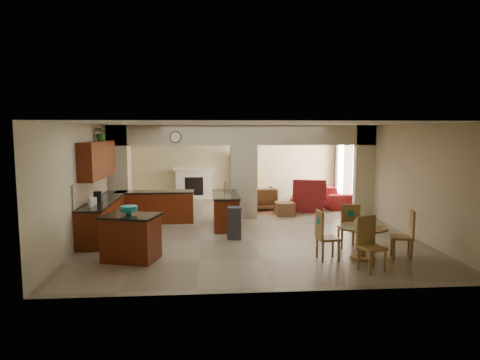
{
  "coord_description": "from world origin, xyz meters",
  "views": [
    {
      "loc": [
        -1.1,
        -11.7,
        2.65
      ],
      "look_at": [
        -0.17,
        0.3,
        1.24
      ],
      "focal_mm": 32.0,
      "sensor_mm": 36.0,
      "label": 1
    }
  ],
  "objects": [
    {
      "name": "window_b",
      "position": [
        3.97,
        4.0,
        1.2
      ],
      "size": [
        0.02,
        0.9,
        1.9
      ],
      "primitive_type": "cube",
      "color": "white",
      "rests_on": "wall_right"
    },
    {
      "name": "rug",
      "position": [
        1.2,
        2.1,
        0.01
      ],
      "size": [
        1.6,
        1.3,
        0.01
      ],
      "primitive_type": "cube",
      "color": "brown",
      "rests_on": "floor"
    },
    {
      "name": "ceiling",
      "position": [
        0.0,
        0.0,
        2.8
      ],
      "size": [
        10.0,
        10.0,
        0.0
      ],
      "primitive_type": "plane",
      "rotation": [
        3.14,
        0.0,
        0.0
      ],
      "color": "white",
      "rests_on": "wall_back"
    },
    {
      "name": "partition_left_pier",
      "position": [
        -3.7,
        1.0,
        1.4
      ],
      "size": [
        0.6,
        0.25,
        2.8
      ],
      "primitive_type": "cube",
      "color": "#C4B790",
      "rests_on": "floor"
    },
    {
      "name": "partition_right_pier",
      "position": [
        3.7,
        1.0,
        1.4
      ],
      "size": [
        0.6,
        0.25,
        2.8
      ],
      "primitive_type": "cube",
      "color": "#C4B790",
      "rests_on": "floor"
    },
    {
      "name": "peninsula",
      "position": [
        -0.6,
        -0.11,
        0.46
      ],
      "size": [
        0.7,
        1.85,
        0.91
      ],
      "color": "#420E07",
      "rests_on": "floor"
    },
    {
      "name": "partition_header",
      "position": [
        0.0,
        1.0,
        2.5
      ],
      "size": [
        8.0,
        0.25,
        0.6
      ],
      "primitive_type": "cube",
      "color": "#C4B790",
      "rests_on": "partition_center_pier"
    },
    {
      "name": "kitchen_island",
      "position": [
        -2.65,
        -3.04,
        0.47
      ],
      "size": [
        1.26,
        1.04,
        0.94
      ],
      "rotation": [
        0.0,
        0.0,
        -0.28
      ],
      "color": "#420E07",
      "rests_on": "floor"
    },
    {
      "name": "wall_left",
      "position": [
        -4.0,
        0.0,
        1.4
      ],
      "size": [
        0.0,
        10.0,
        10.0
      ],
      "primitive_type": "plane",
      "rotation": [
        1.57,
        0.0,
        1.57
      ],
      "color": "#C4B790",
      "rests_on": "floor"
    },
    {
      "name": "fireplace",
      "position": [
        -1.6,
        4.83,
        0.61
      ],
      "size": [
        1.6,
        0.35,
        1.2
      ],
      "color": "silver",
      "rests_on": "floor"
    },
    {
      "name": "chair_north",
      "position": [
        2.07,
        -2.53,
        0.55
      ],
      "size": [
        0.45,
        0.45,
        1.02
      ],
      "rotation": [
        0.0,
        0.0,
        3.07
      ],
      "color": "olive",
      "rests_on": "floor"
    },
    {
      "name": "partition_center_pier",
      "position": [
        0.0,
        1.0,
        1.1
      ],
      "size": [
        0.8,
        0.25,
        2.2
      ],
      "primitive_type": "cube",
      "color": "#C4B790",
      "rests_on": "floor"
    },
    {
      "name": "ottoman",
      "position": [
        1.32,
        1.3,
        0.2
      ],
      "size": [
        0.57,
        0.57,
        0.41
      ],
      "primitive_type": "cube",
      "rotation": [
        0.0,
        0.0,
        0.02
      ],
      "color": "maroon",
      "rests_on": "floor"
    },
    {
      "name": "plant",
      "position": [
        -3.82,
        -0.34,
        2.59
      ],
      "size": [
        0.48,
        0.45,
        0.43
      ],
      "primitive_type": "imported",
      "rotation": [
        0.0,
        0.0,
        0.36
      ],
      "color": "#174412",
      "rests_on": "upper_cabinets"
    },
    {
      "name": "dining_table",
      "position": [
        2.11,
        -3.3,
        0.46
      ],
      "size": [
        0.99,
        0.99,
        0.68
      ],
      "color": "olive",
      "rests_on": "floor"
    },
    {
      "name": "ceiling_fan",
      "position": [
        1.5,
        3.0,
        2.56
      ],
      "size": [
        1.0,
        1.0,
        0.1
      ],
      "primitive_type": "cylinder",
      "color": "white",
      "rests_on": "ceiling"
    },
    {
      "name": "chaise",
      "position": [
        2.19,
        2.04,
        0.21
      ],
      "size": [
        1.25,
        1.11,
        0.42
      ],
      "primitive_type": "cube",
      "rotation": [
        0.0,
        0.0,
        -0.26
      ],
      "color": "maroon",
      "rests_on": "floor"
    },
    {
      "name": "wall_clock",
      "position": [
        -2.0,
        0.85,
        2.45
      ],
      "size": [
        0.34,
        0.03,
        0.34
      ],
      "primitive_type": "cylinder",
      "rotation": [
        1.57,
        0.0,
        0.0
      ],
      "color": "#472517",
      "rests_on": "partition_header"
    },
    {
      "name": "fruit_bowl",
      "position": [
        2.06,
        -3.32,
        0.75
      ],
      "size": [
        0.29,
        0.29,
        0.15
      ],
      "primitive_type": "cylinder",
      "color": "#6EBD28",
      "rests_on": "dining_table"
    },
    {
      "name": "trash_can",
      "position": [
        -0.43,
        -1.49,
        0.36
      ],
      "size": [
        0.39,
        0.35,
        0.73
      ],
      "primitive_type": "cube",
      "rotation": [
        0.0,
        0.0,
        -0.19
      ],
      "color": "#2C2C2F",
      "rests_on": "floor"
    },
    {
      "name": "glazed_door",
      "position": [
        3.97,
        3.15,
        1.05
      ],
      "size": [
        0.02,
        0.7,
        2.1
      ],
      "primitive_type": "cube",
      "color": "white",
      "rests_on": "wall_right"
    },
    {
      "name": "drape_b_right",
      "position": [
        3.93,
        4.6,
        1.2
      ],
      "size": [
        0.1,
        0.28,
        2.3
      ],
      "primitive_type": "cube",
      "color": "#421D1A",
      "rests_on": "wall_right"
    },
    {
      "name": "drape_b_left",
      "position": [
        3.93,
        3.4,
        1.2
      ],
      "size": [
        0.1,
        0.28,
        2.3
      ],
      "primitive_type": "cube",
      "color": "#421D1A",
      "rests_on": "wall_right"
    },
    {
      "name": "shelving_unit",
      "position": [
        0.35,
        4.82,
        0.9
      ],
      "size": [
        1.0,
        0.32,
        1.8
      ],
      "primitive_type": "cube",
      "color": "olive",
      "rests_on": "floor"
    },
    {
      "name": "floor",
      "position": [
        0.0,
        0.0,
        0.0
      ],
      "size": [
        10.0,
        10.0,
        0.0
      ],
      "primitive_type": "plane",
      "color": "#817259",
      "rests_on": "ground"
    },
    {
      "name": "chair_west",
      "position": [
        1.27,
        -3.34,
        0.55
      ],
      "size": [
        0.45,
        0.45,
        1.02
      ],
      "rotation": [
        0.0,
        0.0,
        1.65
      ],
      "color": "olive",
      "rests_on": "floor"
    },
    {
      "name": "wall_back",
      "position": [
        0.0,
        5.0,
        1.4
      ],
      "size": [
        8.0,
        0.0,
        8.0
      ],
      "primitive_type": "plane",
      "rotation": [
        1.57,
        0.0,
        0.0
      ],
      "color": "#C4B790",
      "rests_on": "floor"
    },
    {
      "name": "chair_east",
      "position": [
        2.99,
        -3.38,
        0.55
      ],
      "size": [
        0.52,
        0.52,
        1.02
      ],
      "rotation": [
        0.0,
        0.0,
        4.43
      ],
      "color": "olive",
      "rests_on": "floor"
    },
    {
      "name": "drape_a_left",
      "position": [
        3.93,
        1.7,
        1.2
      ],
      "size": [
        0.1,
        0.28,
        2.3
      ],
      "primitive_type": "cube",
      "color": "#421D1A",
      "rests_on": "wall_right"
    },
    {
      "name": "kitchen_counter",
      "position": [
        -3.26,
        -0.25,
        0.46
      ],
      "size": [
        2.52,
        3.29,
        1.48
      ],
      "color": "#420E07",
      "rests_on": "floor"
    },
    {
      "name": "teal_bowl",
      "position": [
        -2.7,
        -2.97,
        1.03
      ],
      "size": [
        0.36,
        0.36,
        0.17
      ],
      "primitive_type": "cylinder",
      "color": "teal",
      "rests_on": "kitchen_island"
    },
    {
      "name": "drape_a_right",
      "position": [
        3.93,
        2.9,
        1.2
      ],
      "size": [
        0.1,
        0.28,
        2.3
      ],
      "primitive_type": "cube",
      "color": "#421D1A",
      "rests_on": "wall_right"
    },
    {
      "name": "wall_front",
      "position": [
        0.0,
        -5.0,
        1.4
      ],
      "size": [
        8.0,
        0.0,
        8.0
      ],
      "primitive_type": "plane",
      "rotation": [
        -1.57,
        0.0,
        0.0
      ],
      "color": "#C4B790",
      "rests_on": "floor"
    },
    {
      "name": "armchair",
      "position": [
        0.75,
        2.31,
        0.38
      ],
      "size": [
        0.94,
        0.96,
        0.77
      ],
      "primitive_type": "imported",
      "rotation": [
        0.0,
        0.0,
        3.3
      ],
      "color": "maroon",
      "rests_on": "floor"
    },
    {
      "name": "wall_right",
      "position": [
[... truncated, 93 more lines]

